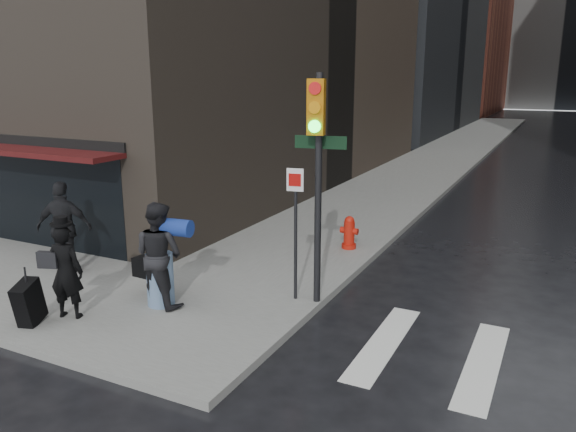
% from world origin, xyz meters
% --- Properties ---
extents(ground, '(140.00, 140.00, 0.00)m').
position_xyz_m(ground, '(0.00, 0.00, 0.00)').
color(ground, black).
rests_on(ground, ground).
extents(sidewalk_left, '(4.00, 50.00, 0.15)m').
position_xyz_m(sidewalk_left, '(0.00, 27.00, 0.07)').
color(sidewalk_left, slate).
rests_on(sidewalk_left, ground).
extents(storefront, '(8.40, 1.11, 2.83)m').
position_xyz_m(storefront, '(-7.00, 1.90, 1.83)').
color(storefront, black).
rests_on(storefront, ground).
extents(man_overcoat, '(0.96, 1.20, 1.89)m').
position_xyz_m(man_overcoat, '(-1.87, -0.94, 0.94)').
color(man_overcoat, black).
rests_on(man_overcoat, ground).
extents(man_jeans, '(1.42, 0.81, 2.00)m').
position_xyz_m(man_jeans, '(-0.67, 0.36, 1.15)').
color(man_jeans, black).
rests_on(man_jeans, ground).
extents(man_greycoat, '(1.29, 0.96, 2.03)m').
position_xyz_m(man_greycoat, '(-3.66, 0.86, 1.17)').
color(man_greycoat, black).
rests_on(man_greycoat, ground).
extents(traffic_light, '(1.06, 0.56, 4.28)m').
position_xyz_m(traffic_light, '(1.88, 1.72, 2.91)').
color(traffic_light, black).
rests_on(traffic_light, ground).
extents(fire_hydrant, '(0.45, 0.36, 0.83)m').
position_xyz_m(fire_hydrant, '(1.26, 5.29, 0.52)').
color(fire_hydrant, '#B2170B').
rests_on(fire_hydrant, ground).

